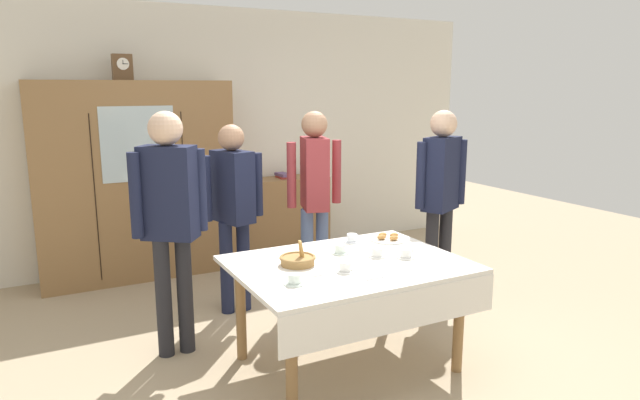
{
  "coord_description": "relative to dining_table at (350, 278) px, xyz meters",
  "views": [
    {
      "loc": [
        -1.82,
        -3.27,
        1.88
      ],
      "look_at": [
        0.0,
        0.2,
        1.09
      ],
      "focal_mm": 31.47,
      "sensor_mm": 36.0,
      "label": 1
    }
  ],
  "objects": [
    {
      "name": "spoon_far_left",
      "position": [
        -0.28,
        -0.12,
        0.1
      ],
      "size": [
        0.12,
        0.02,
        0.01
      ],
      "color": "silver",
      "rests_on": "dining_table"
    },
    {
      "name": "back_wall",
      "position": [
        0.0,
        2.89,
        0.71
      ],
      "size": [
        6.4,
        0.1,
        2.7
      ],
      "primitive_type": "cube",
      "color": "silver",
      "rests_on": "ground"
    },
    {
      "name": "tea_cup_mid_left",
      "position": [
        0.24,
        0.05,
        0.12
      ],
      "size": [
        0.13,
        0.13,
        0.06
      ],
      "color": "white",
      "rests_on": "dining_table"
    },
    {
      "name": "spoon_mid_right",
      "position": [
        0.35,
        0.19,
        0.1
      ],
      "size": [
        0.12,
        0.02,
        0.01
      ],
      "color": "silver",
      "rests_on": "dining_table"
    },
    {
      "name": "bookshelf_low",
      "position": [
        0.69,
        2.64,
        -0.2
      ],
      "size": [
        1.02,
        0.35,
        0.88
      ],
      "color": "olive",
      "rests_on": "ground"
    },
    {
      "name": "person_beside_shelf",
      "position": [
        1.3,
        0.68,
        0.39
      ],
      "size": [
        0.52,
        0.34,
        1.69
      ],
      "color": "#232328",
      "rests_on": "ground"
    },
    {
      "name": "mantel_clock",
      "position": [
        -0.96,
        2.59,
        1.42
      ],
      "size": [
        0.18,
        0.11,
        0.24
      ],
      "color": "brown",
      "rests_on": "wall_cabinet"
    },
    {
      "name": "tea_cup_mid_right",
      "position": [
        -0.11,
        -0.12,
        0.13
      ],
      "size": [
        0.13,
        0.13,
        0.06
      ],
      "color": "white",
      "rests_on": "dining_table"
    },
    {
      "name": "person_near_right_end",
      "position": [
        0.37,
        1.24,
        0.39
      ],
      "size": [
        0.52,
        0.4,
        1.68
      ],
      "color": "slate",
      "rests_on": "ground"
    },
    {
      "name": "tea_cup_far_left",
      "position": [
        0.28,
        0.45,
        0.12
      ],
      "size": [
        0.13,
        0.13,
        0.06
      ],
      "color": "white",
      "rests_on": "dining_table"
    },
    {
      "name": "tea_cup_far_right",
      "position": [
        -0.49,
        -0.18,
        0.13
      ],
      "size": [
        0.13,
        0.13,
        0.06
      ],
      "color": "silver",
      "rests_on": "dining_table"
    },
    {
      "name": "bread_basket",
      "position": [
        -0.32,
        0.14,
        0.13
      ],
      "size": [
        0.24,
        0.24,
        0.16
      ],
      "color": "#9E7542",
      "rests_on": "dining_table"
    },
    {
      "name": "person_behind_table_left",
      "position": [
        -0.99,
        0.75,
        0.42
      ],
      "size": [
        0.52,
        0.37,
        1.72
      ],
      "color": "#232328",
      "rests_on": "ground"
    },
    {
      "name": "spoon_center",
      "position": [
        -0.0,
        -0.33,
        0.1
      ],
      "size": [
        0.12,
        0.02,
        0.01
      ],
      "color": "silver",
      "rests_on": "dining_table"
    },
    {
      "name": "pastry_plate",
      "position": [
        0.55,
        0.36,
        0.11
      ],
      "size": [
        0.28,
        0.28,
        0.05
      ],
      "color": "white",
      "rests_on": "dining_table"
    },
    {
      "name": "tea_cup_center",
      "position": [
        0.06,
        0.23,
        0.13
      ],
      "size": [
        0.13,
        0.13,
        0.06
      ],
      "color": "silver",
      "rests_on": "dining_table"
    },
    {
      "name": "person_behind_table_right",
      "position": [
        -0.36,
        1.29,
        0.32
      ],
      "size": [
        0.52,
        0.4,
        1.58
      ],
      "color": "#191E38",
      "rests_on": "ground"
    },
    {
      "name": "tea_cup_front_edge",
      "position": [
        0.4,
        -0.07,
        0.13
      ],
      "size": [
        0.13,
        0.13,
        0.06
      ],
      "color": "white",
      "rests_on": "dining_table"
    },
    {
      "name": "book_stack",
      "position": [
        0.69,
        2.64,
        0.27
      ],
      "size": [
        0.13,
        0.22,
        0.05
      ],
      "color": "#99332D",
      "rests_on": "bookshelf_low"
    },
    {
      "name": "dining_table",
      "position": [
        0.0,
        0.0,
        0.0
      ],
      "size": [
        1.5,
        1.12,
        0.74
      ],
      "color": "olive",
      "rests_on": "ground"
    },
    {
      "name": "wall_cabinet",
      "position": [
        -0.9,
        2.59,
        0.33
      ],
      "size": [
        1.86,
        0.46,
        1.94
      ],
      "color": "olive",
      "rests_on": "ground"
    },
    {
      "name": "ground_plane",
      "position": [
        0.0,
        0.24,
        -0.64
      ],
      "size": [
        12.0,
        12.0,
        0.0
      ],
      "primitive_type": "plane",
      "color": "tan",
      "rests_on": "ground"
    }
  ]
}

